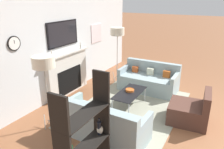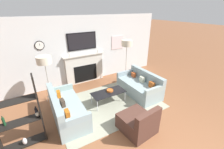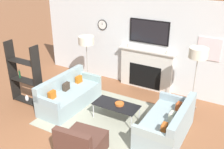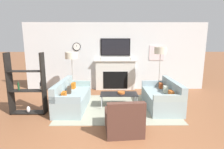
% 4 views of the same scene
% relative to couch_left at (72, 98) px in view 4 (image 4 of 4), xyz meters
% --- Properties ---
extents(fireplace_wall, '(7.29, 0.28, 2.70)m').
position_rel_couch_left_xyz_m(fireplace_wall, '(1.36, 2.07, 0.93)').
color(fireplace_wall, silver).
rests_on(fireplace_wall, ground_plane).
extents(area_rug, '(3.32, 2.36, 0.01)m').
position_rel_couch_left_xyz_m(area_rug, '(1.36, -0.00, -0.29)').
color(area_rug, gray).
rests_on(area_rug, ground_plane).
extents(couch_left, '(0.84, 1.83, 0.82)m').
position_rel_couch_left_xyz_m(couch_left, '(0.00, 0.00, 0.00)').
color(couch_left, '#8DA2A5').
rests_on(couch_left, ground_plane).
extents(couch_right, '(0.86, 1.68, 0.82)m').
position_rel_couch_left_xyz_m(couch_right, '(2.71, -0.00, 0.00)').
color(couch_right, '#8DA2A5').
rests_on(couch_right, ground_plane).
extents(armchair, '(0.85, 0.91, 0.78)m').
position_rel_couch_left_xyz_m(armchair, '(1.44, -1.43, -0.03)').
color(armchair, '#4B2E25').
rests_on(armchair, ground_plane).
extents(coffee_table, '(1.12, 0.52, 0.41)m').
position_rel_couch_left_xyz_m(coffee_table, '(1.41, 0.04, 0.09)').
color(coffee_table, black).
rests_on(coffee_table, ground_plane).
extents(decorative_bowl, '(0.23, 0.23, 0.06)m').
position_rel_couch_left_xyz_m(decorative_bowl, '(1.48, 0.07, 0.15)').
color(decorative_bowl, '#C05D25').
rests_on(decorative_bowl, coffee_table).
extents(floor_lamp_left, '(0.46, 0.46, 1.60)m').
position_rel_couch_left_xyz_m(floor_lamp_left, '(-0.22, 1.20, 1.16)').
color(floor_lamp_left, '#9E998E').
rests_on(floor_lamp_left, ground_plane).
extents(floor_lamp_right, '(0.44, 0.44, 1.77)m').
position_rel_couch_left_xyz_m(floor_lamp_right, '(2.93, 1.20, 1.33)').
color(floor_lamp_right, '#9E998E').
rests_on(floor_lamp_right, ground_plane).
extents(shelf_unit, '(0.95, 0.28, 1.68)m').
position_rel_couch_left_xyz_m(shelf_unit, '(-1.09, -0.41, 0.46)').
color(shelf_unit, black).
rests_on(shelf_unit, ground_plane).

